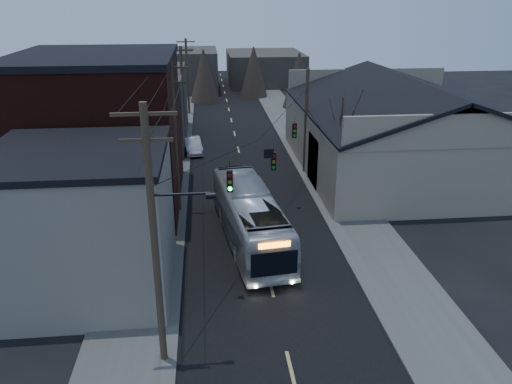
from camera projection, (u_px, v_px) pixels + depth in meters
road_surface at (240, 156)px, 45.60m from camera, size 9.00×110.00×0.02m
sidewalk_left at (168, 158)px, 44.97m from camera, size 4.00×110.00×0.12m
sidewalk_right at (310, 153)px, 46.20m from camera, size 4.00×110.00×0.12m
building_clapboard at (84, 223)px, 24.05m from camera, size 8.00×8.00×7.00m
building_brick at (102, 134)px, 33.57m from camera, size 10.00×12.00×10.00m
building_left_far at (139, 107)px, 48.97m from camera, size 9.00×14.00×7.00m
warehouse at (401, 138)px, 41.21m from camera, size 16.16×20.60×7.73m
building_far_left at (184, 70)px, 76.30m from camera, size 10.00×12.00×6.00m
building_far_right at (265, 68)px, 82.33m from camera, size 12.00×14.00×5.00m
bare_tree at (340, 147)px, 35.64m from camera, size 0.40×0.40×7.20m
utility_lines at (204, 118)px, 38.07m from camera, size 11.24×45.28×10.50m
bus at (250, 217)px, 29.26m from camera, size 4.04×11.79×3.22m
parked_car at (193, 145)px, 46.40m from camera, size 2.03×4.42×1.41m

